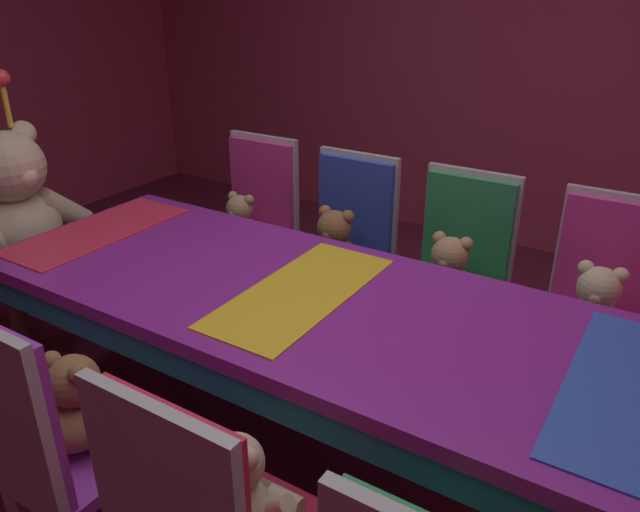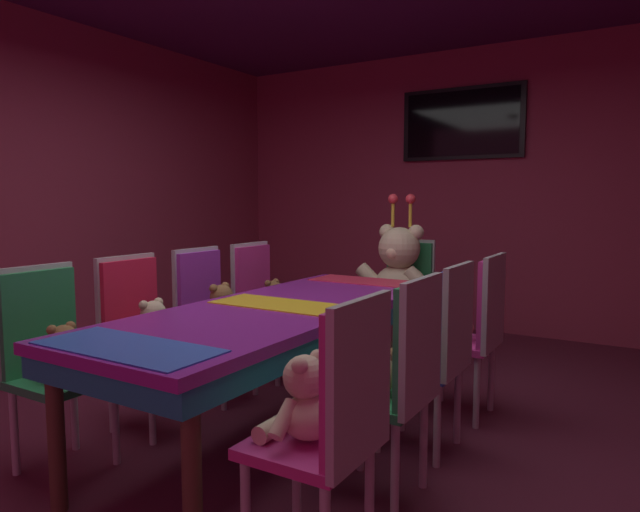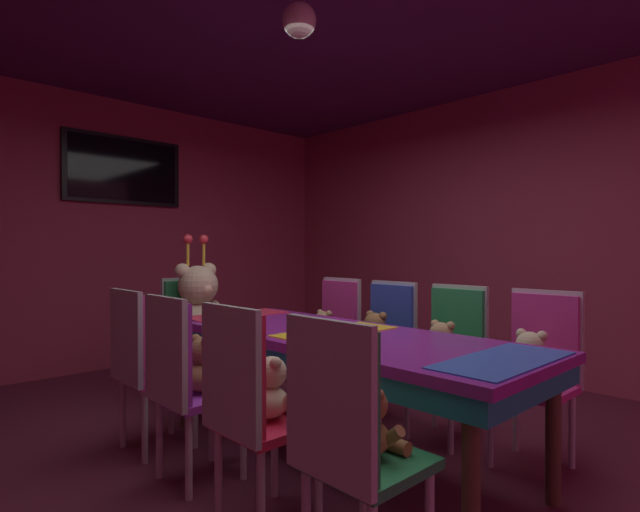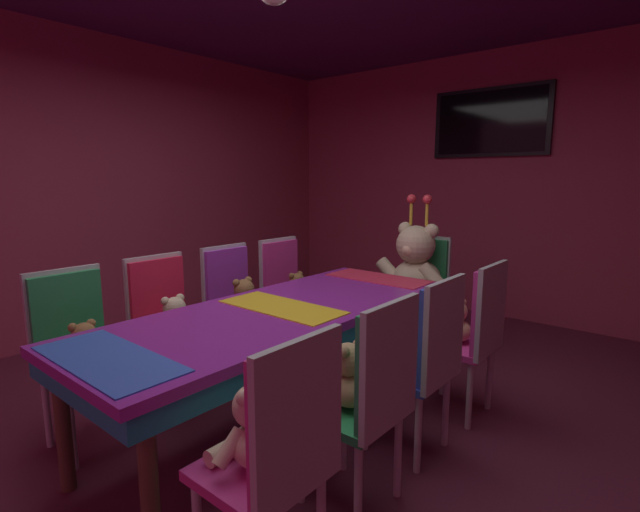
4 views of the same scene
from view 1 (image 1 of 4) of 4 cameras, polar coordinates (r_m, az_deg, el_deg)
The scene contains 16 objects.
ground_plane at distance 2.51m, azimuth -1.53°, elevation -18.46°, with size 7.90×7.90×0.00m, color #591E33.
wall_right at distance 4.26m, azimuth 19.19°, elevation 19.12°, with size 0.12×6.40×2.80m, color #99334C.
banquet_table at distance 2.12m, azimuth -1.72°, elevation -5.46°, with size 0.90×2.42×0.75m.
teddy_left_1 at distance 1.60m, azimuth -7.62°, elevation -20.72°, with size 0.24×0.31×0.29m.
chair_left_2 at distance 1.88m, azimuth -25.06°, elevation -14.72°, with size 0.42×0.41×0.98m.
teddy_left_2 at distance 1.94m, azimuth -21.47°, elevation -12.88°, with size 0.25×0.32×0.31m.
chair_right_0 at distance 2.61m, azimuth 24.74°, elevation -3.24°, with size 0.42×0.41×0.98m.
teddy_right_0 at distance 2.48m, azimuth 24.18°, elevation -4.68°, with size 0.26×0.33×0.31m.
chair_right_1 at distance 2.70m, azimuth 12.93°, elevation -0.50°, with size 0.42×0.41×0.98m.
teddy_right_1 at distance 2.58m, azimuth 11.79°, elevation -1.79°, with size 0.25×0.32×0.31m.
chair_right_2 at distance 2.89m, azimuth 2.76°, elevation 1.82°, with size 0.42×0.41×0.98m.
teddy_right_2 at distance 2.78m, azimuth 1.26°, elevation 0.80°, with size 0.26×0.34×0.32m.
chair_right_3 at distance 3.21m, azimuth -5.89°, elevation 4.11°, with size 0.42×0.41×0.98m.
teddy_right_3 at distance 3.12m, azimuth -7.48°, elevation 2.97°, with size 0.23×0.29×0.28m.
throne_chair at distance 3.36m, azimuth -27.40°, elevation 2.32°, with size 0.41×0.42×0.98m.
king_teddy_bear at distance 3.18m, azimuth -26.29°, elevation 4.17°, with size 0.69×0.54×0.89m.
Camera 1 is at (-1.52, -1.03, 1.72)m, focal length 34.35 mm.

